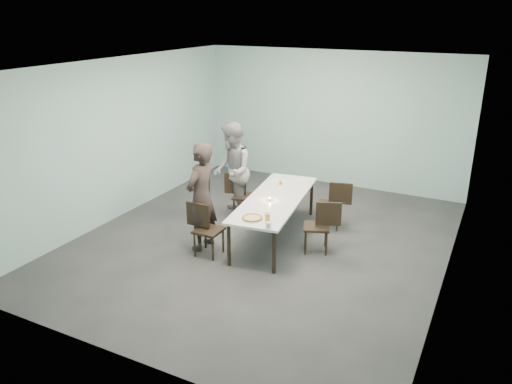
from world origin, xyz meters
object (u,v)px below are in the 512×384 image
at_px(diner_far, 232,171).
at_px(pizza, 252,218).
at_px(tealight, 270,199).
at_px(amber_tumbler, 280,183).
at_px(beer_glass, 268,218).
at_px(side_plate, 267,210).
at_px(water_tumbler, 268,225).
at_px(chair_near_right, 321,223).
at_px(diner_near, 201,197).
at_px(chair_far_right, 334,202).
at_px(table, 275,201).
at_px(chair_near_left, 204,225).
at_px(chair_far_left, 241,192).

height_order(diner_far, pizza, diner_far).
xyz_separation_m(tealight, amber_tumbler, (-0.17, 0.81, 0.02)).
height_order(beer_glass, amber_tumbler, beer_glass).
distance_m(side_plate, water_tumbler, 0.67).
bearing_deg(beer_glass, water_tumbler, -60.93).
relative_size(pizza, beer_glass, 2.27).
relative_size(chair_near_right, diner_far, 0.47).
bearing_deg(water_tumbler, beer_glass, 119.07).
bearing_deg(diner_near, water_tumbler, 80.09).
relative_size(diner_far, tealight, 33.13).
distance_m(water_tumbler, amber_tumbler, 1.95).
bearing_deg(diner_near, tealight, 131.87).
height_order(chair_near_right, diner_near, diner_near).
xyz_separation_m(chair_far_right, beer_glass, (-0.43, -1.92, 0.32)).
height_order(table, beer_glass, beer_glass).
bearing_deg(beer_glass, chair_near_right, 58.47).
height_order(chair_near_left, chair_near_right, same).
height_order(chair_near_right, pizza, chair_near_right).
xyz_separation_m(side_plate, amber_tumbler, (-0.33, 1.25, 0.04)).
xyz_separation_m(chair_near_right, tealight, (-0.93, -0.04, 0.27)).
height_order(diner_near, amber_tumbler, diner_near).
bearing_deg(chair_far_right, chair_far_left, -2.17).
bearing_deg(pizza, table, 94.35).
bearing_deg(chair_near_right, beer_glass, 37.37).
relative_size(table, chair_far_left, 3.10).
height_order(side_plate, water_tumbler, water_tumbler).
bearing_deg(side_plate, table, 102.55).
bearing_deg(chair_near_right, pizza, 26.03).
bearing_deg(diner_far, amber_tumbler, 68.08).
bearing_deg(amber_tumbler, beer_glass, -72.10).
xyz_separation_m(table, tealight, (-0.03, -0.16, 0.08)).
bearing_deg(side_plate, diner_near, -163.87).
relative_size(chair_near_right, side_plate, 4.83).
bearing_deg(chair_far_left, amber_tumbler, -5.90).
xyz_separation_m(side_plate, water_tumbler, (0.31, -0.60, 0.04)).
xyz_separation_m(chair_near_right, diner_far, (-2.03, 0.61, 0.43)).
relative_size(chair_far_left, tealight, 15.54).
bearing_deg(table, diner_far, 156.38).
relative_size(chair_far_right, pizza, 2.56).
height_order(diner_near, diner_far, diner_far).
height_order(pizza, beer_glass, beer_glass).
distance_m(chair_far_left, tealight, 1.21).
height_order(pizza, side_plate, pizza).
bearing_deg(side_plate, pizza, -97.47).
relative_size(diner_far, beer_glass, 12.37).
bearing_deg(pizza, side_plate, 82.53).
relative_size(table, side_plate, 14.98).
relative_size(chair_near_right, tealight, 15.54).
height_order(chair_near_left, chair_far_left, same).
bearing_deg(table, chair_near_right, -7.57).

